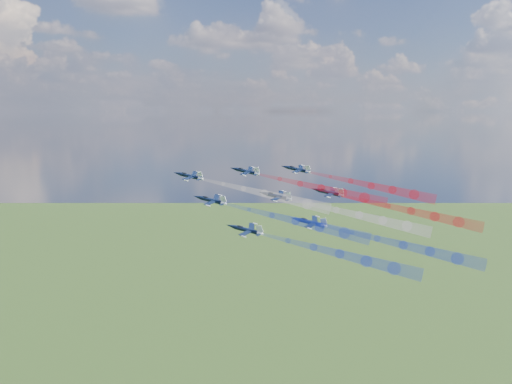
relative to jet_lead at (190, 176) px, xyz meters
name	(u,v)px	position (x,y,z in m)	size (l,w,h in m)	color
jet_lead	(190,176)	(0.00, 0.00, 0.00)	(8.26, 10.33, 2.75)	black
trail_lead	(264,194)	(17.80, -15.89, -4.26)	(3.44, 39.35, 3.44)	white
jet_inner_left	(211,200)	(0.59, -18.97, -4.71)	(8.26, 10.33, 2.75)	black
trail_inner_left	(296,221)	(18.39, -34.85, -8.96)	(3.44, 39.35, 3.44)	#172FCB
jet_inner_right	(246,171)	(17.71, -1.99, 0.91)	(8.26, 10.33, 2.75)	black
trail_inner_right	(321,188)	(35.51, -17.88, -3.35)	(3.44, 39.35, 3.44)	red
jet_outer_left	(246,230)	(4.72, -34.37, -10.31)	(8.26, 10.33, 2.75)	black
trail_outer_left	(340,254)	(22.52, -50.26, -14.57)	(3.44, 39.35, 3.44)	#172FCB
jet_center_third	(277,196)	(20.84, -17.92, -4.90)	(8.26, 10.33, 2.75)	black
trail_center_third	(359,215)	(38.64, -33.81, -9.15)	(3.44, 39.35, 3.44)	white
jet_outer_right	(297,169)	(35.33, -2.34, 0.86)	(8.26, 10.33, 2.75)	black
trail_outer_right	(371,186)	(53.13, -18.23, -3.40)	(3.44, 39.35, 3.44)	red
jet_rear_left	(310,222)	(22.32, -35.76, -9.47)	(8.26, 10.33, 2.75)	black
trail_rear_left	(403,245)	(40.12, -51.65, -13.73)	(3.44, 39.35, 3.44)	#172FCB
jet_rear_right	(329,193)	(37.26, -19.58, -4.54)	(8.26, 10.33, 2.75)	black
trail_rear_right	(411,211)	(55.06, -35.47, -8.80)	(3.44, 39.35, 3.44)	red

